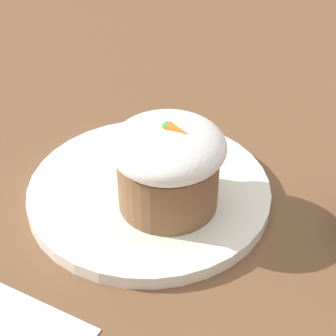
# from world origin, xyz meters

# --- Properties ---
(ground_plane) EXTENTS (4.00, 4.00, 0.00)m
(ground_plane) POSITION_xyz_m (0.00, 0.00, 0.00)
(ground_plane) COLOR brown
(dessert_plate) EXTENTS (0.25, 0.25, 0.01)m
(dessert_plate) POSITION_xyz_m (0.00, 0.00, 0.01)
(dessert_plate) COLOR white
(dessert_plate) RESTS_ON ground_plane
(carrot_cake) EXTENTS (0.11, 0.11, 0.10)m
(carrot_cake) POSITION_xyz_m (0.03, -0.01, 0.06)
(carrot_cake) COLOR brown
(carrot_cake) RESTS_ON dessert_plate
(spoon) EXTENTS (0.10, 0.06, 0.01)m
(spoon) POSITION_xyz_m (-0.01, 0.02, 0.02)
(spoon) COLOR silver
(spoon) RESTS_ON dessert_plate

